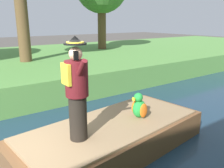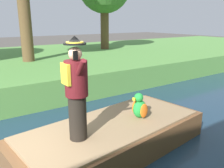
# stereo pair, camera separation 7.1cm
# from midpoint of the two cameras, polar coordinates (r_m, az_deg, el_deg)

# --- Properties ---
(boat) EXTENTS (2.29, 4.38, 0.61)m
(boat) POSITION_cam_midpoint_polar(r_m,az_deg,el_deg) (5.15, 0.54, -12.59)
(boat) COLOR brown
(boat) RESTS_ON canal_water
(person_pirate) EXTENTS (0.61, 0.42, 1.85)m
(person_pirate) POSITION_cam_midpoint_polar(r_m,az_deg,el_deg) (4.11, -8.13, -1.44)
(person_pirate) COLOR black
(person_pirate) RESTS_ON boat
(parrot_plush) EXTENTS (0.36, 0.35, 0.57)m
(parrot_plush) POSITION_cam_midpoint_polar(r_m,az_deg,el_deg) (5.25, 7.07, -5.55)
(parrot_plush) COLOR green
(parrot_plush) RESTS_ON boat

